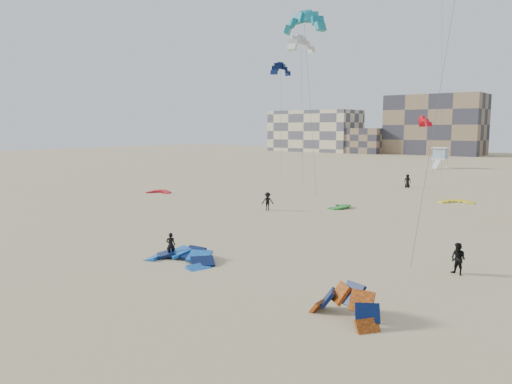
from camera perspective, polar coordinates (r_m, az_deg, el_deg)
The scene contains 18 objects.
ground at distance 30.06m, azimuth -6.52°, elevation -8.38°, with size 320.00×320.00×0.00m, color tan.
kite_ground_blue at distance 31.10m, azimuth -8.60°, elevation -7.88°, with size 4.66×4.75×1.25m, color #207CE0, non-canonical shape.
kite_ground_orange at distance 22.32m, azimuth 10.12°, elevation -14.12°, with size 3.40×2.49×2.33m, color #DF5C15, non-canonical shape.
kite_ground_red at distance 63.88m, azimuth -11.04°, elevation -0.09°, with size 2.85×3.01×0.55m, color red, non-canonical shape.
kite_ground_green at distance 51.74m, azimuth 9.49°, elevation -1.79°, with size 2.85×3.01×0.58m, color #228F2D, non-canonical shape.
kite_ground_yellow at distance 58.75m, azimuth 21.89°, elevation -1.13°, with size 3.24×3.41×0.40m, color #F4F414, non-canonical shape.
kitesurfer_main at distance 32.07m, azimuth -9.72°, elevation -5.98°, with size 0.58×0.38×1.58m, color black.
kitesurfer_b at distance 30.10m, azimuth 22.10°, elevation -7.10°, with size 0.87×0.68×1.79m, color black.
kitesurfer_c at distance 49.34m, azimuth 1.34°, elevation -1.07°, with size 1.16×0.67×1.80m, color black.
kitesurfer_e at distance 70.96m, azimuth 16.92°, elevation 1.22°, with size 0.91×0.59×1.87m, color black.
kite_fly_teal_a at distance 49.25m, azimuth 5.56°, elevation 18.54°, with size 4.32×6.32×18.26m.
kite_fly_grey at distance 60.45m, azimuth 5.18°, elevation 16.36°, with size 4.39×4.30×18.03m.
kite_fly_navy at distance 77.95m, azimuth 2.86°, elevation 13.72°, with size 3.91×4.00×16.95m.
kite_fly_red at distance 92.85m, azimuth 18.71°, elevation 7.55°, with size 8.52×14.65×9.68m.
lifeguard_tower_far at distance 107.64m, azimuth 20.29°, elevation 3.68°, with size 3.11×5.80×4.20m.
condo_west_a at distance 175.65m, azimuth 6.76°, elevation 6.94°, with size 30.00×15.00×14.00m, color beige.
condo_west_b at distance 162.65m, azimuth 19.79°, elevation 7.23°, with size 28.00×14.00×18.00m, color #81674D.
condo_fill_left at distance 164.50m, azimuth 12.40°, elevation 5.75°, with size 12.00×10.00×8.00m, color #81674D.
Camera 1 is at (20.22, -20.71, 8.13)m, focal length 35.00 mm.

